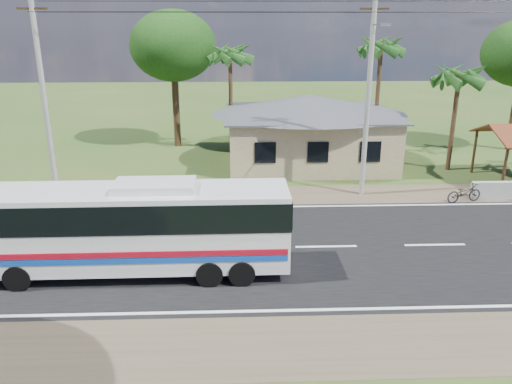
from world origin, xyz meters
TOP-DOWN VIEW (x-y plane):
  - ground at (0.00, 0.00)m, footprint 120.00×120.00m
  - road at (0.00, 0.00)m, footprint 120.00×16.00m
  - house at (1.00, 13.00)m, footprint 12.40×10.00m
  - utility_poles at (2.67, 6.49)m, footprint 32.80×2.22m
  - palm_near at (9.50, 11.00)m, footprint 2.80×2.80m
  - palm_mid at (6.00, 15.50)m, footprint 2.80×2.80m
  - palm_far at (-4.00, 16.00)m, footprint 2.80×2.80m
  - tree_behind_house at (-8.00, 18.00)m, footprint 6.00×6.00m
  - coach_bus at (-7.37, -1.94)m, footprint 11.25×2.52m
  - motorcycle at (7.90, 5.08)m, footprint 2.02×1.10m

SIDE VIEW (x-z plane):
  - ground at x=0.00m, z-range 0.00..0.00m
  - road at x=0.00m, z-range -0.01..0.02m
  - motorcycle at x=7.90m, z-range 0.00..1.01m
  - coach_bus at x=-7.37m, z-range 0.25..3.73m
  - house at x=1.00m, z-range 0.14..5.14m
  - palm_near at x=9.50m, z-range 2.36..9.06m
  - utility_poles at x=2.67m, z-range 0.27..11.27m
  - palm_far at x=-4.00m, z-range 2.83..10.53m
  - tree_behind_house at x=-8.00m, z-range 2.31..11.92m
  - palm_mid at x=6.00m, z-range 3.06..11.26m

